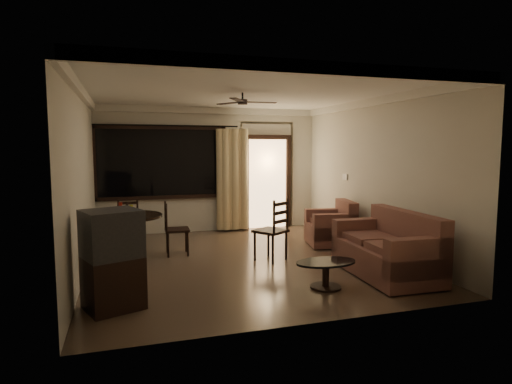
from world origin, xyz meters
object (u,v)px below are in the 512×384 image
object	(u,v)px
dining_chair_west	(117,242)
dining_chair_north	(129,233)
side_chair	(271,242)
armchair	(333,227)
dining_chair_east	(176,239)
tv_cabinet	(113,259)
dining_table	(127,224)
dining_chair_south	(126,252)
sofa	(389,251)
coffee_table	(326,270)

from	to	relation	value
dining_chair_west	dining_chair_north	bearing A→B (deg)	167.44
side_chair	dining_chair_north	bearing A→B (deg)	-70.17
armchair	side_chair	xyz separation A→B (m)	(-1.53, -0.73, -0.04)
dining_chair_west	side_chair	xyz separation A→B (m)	(2.50, -0.93, 0.03)
dining_chair_east	armchair	bearing A→B (deg)	-89.90
tv_cabinet	dining_chair_east	bearing A→B (deg)	45.73
dining_table	dining_chair_west	bearing A→B (deg)	168.59
armchair	dining_chair_south	bearing A→B (deg)	-159.22
dining_chair_east	side_chair	world-z (taller)	side_chair
dining_table	dining_chair_north	bearing A→B (deg)	87.70
dining_table	side_chair	size ratio (longest dim) A/B	1.13
sofa	dining_chair_north	bearing A→B (deg)	143.24
dining_chair_south	side_chair	distance (m)	2.36
dining_table	sofa	size ratio (longest dim) A/B	0.67
dining_chair_west	dining_chair_east	distance (m)	1.01
dining_table	dining_chair_north	world-z (taller)	dining_table
armchair	coffee_table	bearing A→B (deg)	-108.59
dining_table	dining_chair_east	bearing A→B (deg)	-2.49
dining_chair_west	dining_chair_north	world-z (taller)	same
dining_chair_south	coffee_table	size ratio (longest dim) A/B	1.12
coffee_table	side_chair	world-z (taller)	side_chair
tv_cabinet	armchair	size ratio (longest dim) A/B	1.20
dining_chair_south	tv_cabinet	distance (m)	1.58
dining_chair_east	dining_chair_south	size ratio (longest dim) A/B	1.00
dining_chair_west	coffee_table	xyz separation A→B (m)	(2.73, -2.51, -0.03)
dining_chair_south	armchair	size ratio (longest dim) A/B	0.96
sofa	side_chair	size ratio (longest dim) A/B	1.69
dining_chair_south	coffee_table	xyz separation A→B (m)	(2.60, -1.62, -0.06)
tv_cabinet	dining_chair_south	bearing A→B (deg)	63.68
side_chair	dining_chair_south	bearing A→B (deg)	-34.85
dining_chair_west	dining_chair_east	xyz separation A→B (m)	(1.00, -0.07, 0.00)
side_chair	tv_cabinet	bearing A→B (deg)	-2.99
dining_chair_east	tv_cabinet	bearing A→B (deg)	159.18
dining_chair_south	sofa	xyz separation A→B (m)	(3.77, -1.36, 0.07)
dining_chair_west	armchair	xyz separation A→B (m)	(4.03, -0.19, 0.07)
dining_chair_south	sofa	bearing A→B (deg)	-17.46
side_chair	dining_chair_east	bearing A→B (deg)	-63.85
dining_table	armchair	world-z (taller)	dining_table
dining_chair_east	tv_cabinet	distance (m)	2.59
dining_chair_west	dining_table	bearing A→B (deg)	81.00
dining_chair_west	coffee_table	world-z (taller)	dining_chair_west
dining_chair_south	armchair	distance (m)	3.96
dining_chair_south	sofa	world-z (taller)	sofa
dining_table	dining_chair_north	size ratio (longest dim) A/B	1.26
dining_chair_east	coffee_table	xyz separation A→B (m)	(1.73, -2.44, -0.03)
dining_chair_west	sofa	xyz separation A→B (m)	(3.90, -2.25, 0.09)
dining_table	tv_cabinet	size ratio (longest dim) A/B	1.01
dining_chair_west	tv_cabinet	xyz separation A→B (m)	(-0.01, -2.43, 0.31)
dining_table	coffee_table	size ratio (longest dim) A/B	1.41
armchair	coffee_table	xyz separation A→B (m)	(-1.30, -2.32, -0.10)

